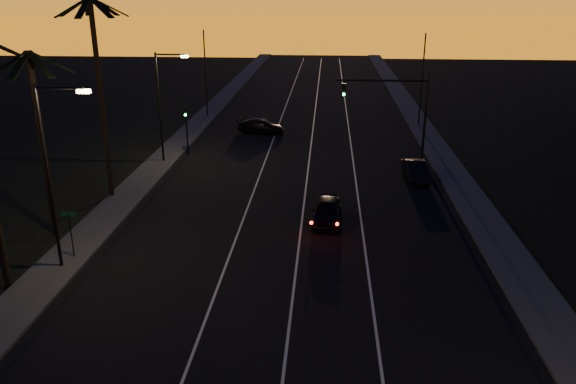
# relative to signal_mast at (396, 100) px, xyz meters

# --- Properties ---
(road) EXTENTS (20.00, 170.00, 0.01)m
(road) POSITION_rel_signal_mast_xyz_m (-7.14, -9.99, -4.78)
(road) COLOR black
(road) RESTS_ON ground
(sidewalk_left) EXTENTS (2.40, 170.00, 0.16)m
(sidewalk_left) POSITION_rel_signal_mast_xyz_m (-18.34, -9.99, -4.70)
(sidewalk_left) COLOR #3A3A37
(sidewalk_left) RESTS_ON ground
(sidewalk_right) EXTENTS (2.40, 170.00, 0.16)m
(sidewalk_right) POSITION_rel_signal_mast_xyz_m (4.06, -9.99, -4.70)
(sidewalk_right) COLOR #3A3A37
(sidewalk_right) RESTS_ON ground
(lane_stripe_left) EXTENTS (0.12, 160.00, 0.01)m
(lane_stripe_left) POSITION_rel_signal_mast_xyz_m (-10.14, -9.99, -4.76)
(lane_stripe_left) COLOR silver
(lane_stripe_left) RESTS_ON road
(lane_stripe_mid) EXTENTS (0.12, 160.00, 0.01)m
(lane_stripe_mid) POSITION_rel_signal_mast_xyz_m (-6.64, -9.99, -4.76)
(lane_stripe_mid) COLOR silver
(lane_stripe_mid) RESTS_ON road
(lane_stripe_right) EXTENTS (0.12, 160.00, 0.01)m
(lane_stripe_right) POSITION_rel_signal_mast_xyz_m (-3.14, -9.99, -4.76)
(lane_stripe_right) COLOR silver
(lane_stripe_right) RESTS_ON road
(palm_mid) EXTENTS (4.25, 4.16, 10.03)m
(palm_mid) POSITION_rel_signal_mast_xyz_m (-20.34, -15.99, 1.47)
(palm_mid) COLOR black
(palm_mid) RESTS_ON ground
(palm_far) EXTENTS (4.25, 4.16, 12.53)m
(palm_far) POSITION_rel_signal_mast_xyz_m (-19.34, -9.99, 2.83)
(palm_far) COLOR black
(palm_far) RESTS_ON ground
(streetlight_left_near) EXTENTS (2.55, 0.26, 9.00)m
(streetlight_left_near) POSITION_rel_signal_mast_xyz_m (-17.84, -19.99, 0.54)
(streetlight_left_near) COLOR black
(streetlight_left_near) RESTS_ON ground
(streetlight_left_far) EXTENTS (2.55, 0.26, 8.50)m
(streetlight_left_far) POSITION_rel_signal_mast_xyz_m (-17.82, -1.99, 0.28)
(streetlight_left_far) COLOR black
(streetlight_left_far) RESTS_ON ground
(street_sign) EXTENTS (0.70, 0.06, 2.60)m
(street_sign) POSITION_rel_signal_mast_xyz_m (-17.94, -18.99, -3.13)
(street_sign) COLOR black
(street_sign) RESTS_ON ground
(signal_mast) EXTENTS (7.10, 0.41, 7.00)m
(signal_mast) POSITION_rel_signal_mast_xyz_m (0.00, 0.00, 0.00)
(signal_mast) COLOR black
(signal_mast) RESTS_ON ground
(signal_post) EXTENTS (0.28, 0.37, 4.20)m
(signal_post) POSITION_rel_signal_mast_xyz_m (-16.64, -0.01, -1.89)
(signal_post) COLOR black
(signal_post) RESTS_ON ground
(far_pole_left) EXTENTS (0.14, 0.14, 9.00)m
(far_pole_left) POSITION_rel_signal_mast_xyz_m (-18.14, 15.01, -0.28)
(far_pole_left) COLOR black
(far_pole_left) RESTS_ON ground
(far_pole_right) EXTENTS (0.14, 0.14, 9.00)m
(far_pole_right) POSITION_rel_signal_mast_xyz_m (3.86, 12.01, -0.28)
(far_pole_right) COLOR black
(far_pole_right) RESTS_ON ground
(lead_car) EXTENTS (1.88, 4.69, 1.41)m
(lead_car) POSITION_rel_signal_mast_xyz_m (-5.18, -13.23, -4.07)
(lead_car) COLOR black
(lead_car) RESTS_ON road
(right_car) EXTENTS (1.61, 4.09, 1.33)m
(right_car) POSITION_rel_signal_mast_xyz_m (1.14, -5.00, -4.11)
(right_car) COLOR black
(right_car) RESTS_ON road
(cross_car) EXTENTS (4.78, 2.76, 1.30)m
(cross_car) POSITION_rel_signal_mast_xyz_m (-11.53, 8.01, -4.12)
(cross_car) COLOR black
(cross_car) RESTS_ON road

